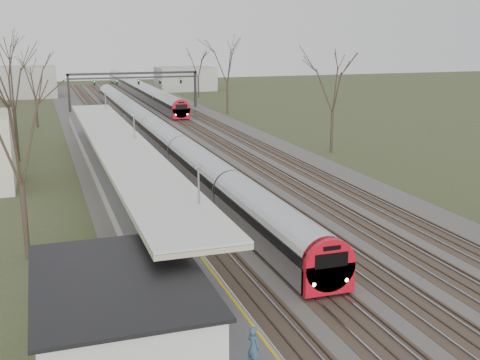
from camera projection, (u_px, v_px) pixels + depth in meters
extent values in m
cube|color=#474442|center=(173.00, 140.00, 70.65)|extent=(24.00, 160.00, 0.10)
cube|color=#4C3828|center=(122.00, 142.00, 68.78)|extent=(2.60, 160.00, 0.06)
cube|color=gray|center=(116.00, 142.00, 68.54)|extent=(0.07, 160.00, 0.12)
cube|color=gray|center=(128.00, 141.00, 68.98)|extent=(0.07, 160.00, 0.12)
cube|color=#4C3828|center=(152.00, 140.00, 69.87)|extent=(2.60, 160.00, 0.06)
cube|color=gray|center=(146.00, 140.00, 69.63)|extent=(0.07, 160.00, 0.12)
cube|color=gray|center=(158.00, 140.00, 70.07)|extent=(0.07, 160.00, 0.12)
cube|color=#4C3828|center=(182.00, 139.00, 70.95)|extent=(2.60, 160.00, 0.06)
cube|color=gray|center=(176.00, 139.00, 70.71)|extent=(0.07, 160.00, 0.12)
cube|color=gray|center=(187.00, 138.00, 71.16)|extent=(0.07, 160.00, 0.12)
cube|color=#4C3828|center=(210.00, 137.00, 72.04)|extent=(2.60, 160.00, 0.06)
cube|color=gray|center=(204.00, 137.00, 71.80)|extent=(0.07, 160.00, 0.12)
cube|color=gray|center=(216.00, 136.00, 72.25)|extent=(0.07, 160.00, 0.12)
cube|color=#4C3828|center=(238.00, 136.00, 73.13)|extent=(2.60, 160.00, 0.06)
cube|color=gray|center=(232.00, 135.00, 72.89)|extent=(0.07, 160.00, 0.12)
cube|color=gray|center=(243.00, 135.00, 73.34)|extent=(0.07, 160.00, 0.12)
cube|color=#9E9B93|center=(114.00, 174.00, 51.63)|extent=(3.50, 69.00, 1.00)
cylinder|color=slate|center=(193.00, 267.00, 25.86)|extent=(0.14, 0.14, 3.00)
cylinder|color=slate|center=(157.00, 215.00, 33.22)|extent=(0.14, 0.14, 3.00)
cylinder|color=slate|center=(134.00, 182.00, 40.58)|extent=(0.14, 0.14, 3.00)
cylinder|color=slate|center=(119.00, 159.00, 47.94)|extent=(0.14, 0.14, 3.00)
cylinder|color=slate|center=(107.00, 142.00, 55.29)|extent=(0.14, 0.14, 3.00)
cylinder|color=slate|center=(98.00, 129.00, 62.65)|extent=(0.14, 0.14, 3.00)
cube|color=silver|center=(119.00, 142.00, 46.65)|extent=(4.10, 50.00, 0.12)
cube|color=#BEB793|center=(119.00, 144.00, 46.69)|extent=(4.10, 50.00, 0.25)
cube|color=silver|center=(120.00, 318.00, 23.16)|extent=(6.00, 9.00, 3.20)
cube|color=black|center=(69.00, 93.00, 94.43)|extent=(0.35, 0.35, 6.00)
cube|color=black|center=(195.00, 89.00, 100.81)|extent=(0.35, 0.35, 6.00)
cube|color=black|center=(133.00, 73.00, 96.93)|extent=(21.00, 0.35, 0.35)
cube|color=black|center=(134.00, 78.00, 97.09)|extent=(21.00, 0.25, 0.25)
cube|color=black|center=(94.00, 83.00, 95.13)|extent=(0.32, 0.22, 0.85)
sphere|color=#0CFF19|center=(94.00, 82.00, 94.95)|extent=(0.16, 0.16, 0.16)
cube|color=black|center=(117.00, 83.00, 96.22)|extent=(0.32, 0.22, 0.85)
sphere|color=#0CFF19|center=(117.00, 81.00, 96.03)|extent=(0.16, 0.16, 0.16)
cube|color=black|center=(139.00, 82.00, 97.31)|extent=(0.32, 0.22, 0.85)
sphere|color=#0CFF19|center=(139.00, 80.00, 97.12)|extent=(0.16, 0.16, 0.16)
cube|color=black|center=(160.00, 81.00, 98.40)|extent=(0.32, 0.22, 0.85)
sphere|color=#0CFF19|center=(160.00, 80.00, 98.21)|extent=(0.16, 0.16, 0.16)
cube|color=black|center=(181.00, 81.00, 99.49)|extent=(0.32, 0.22, 0.85)
sphere|color=#0CFF19|center=(181.00, 79.00, 99.30)|extent=(0.16, 0.16, 0.16)
cylinder|color=#2D231C|center=(25.00, 221.00, 32.96)|extent=(0.30, 0.30, 4.50)
cylinder|color=#2D231C|center=(17.00, 137.00, 58.35)|extent=(0.30, 0.30, 4.95)
cylinder|color=#2D231C|center=(332.00, 132.00, 62.52)|extent=(0.30, 0.30, 4.50)
cube|color=#A2A5AC|center=(152.00, 132.00, 69.59)|extent=(2.55, 90.00, 1.60)
cylinder|color=#A2A5AC|center=(152.00, 126.00, 69.44)|extent=(2.60, 89.70, 2.60)
cube|color=black|center=(152.00, 126.00, 69.41)|extent=(2.62, 89.40, 0.55)
cube|color=red|center=(328.00, 278.00, 28.30)|extent=(2.55, 0.50, 1.50)
cylinder|color=red|center=(328.00, 264.00, 28.18)|extent=(2.60, 0.60, 2.60)
cube|color=black|center=(331.00, 260.00, 27.86)|extent=(1.70, 0.12, 0.70)
sphere|color=white|center=(314.00, 284.00, 27.88)|extent=(0.22, 0.22, 0.22)
sphere|color=white|center=(346.00, 280.00, 28.41)|extent=(0.22, 0.22, 0.22)
cube|color=black|center=(152.00, 140.00, 69.81)|extent=(1.80, 89.00, 0.35)
cube|color=#A2A5AC|center=(138.00, 90.00, 120.01)|extent=(2.55, 75.00, 1.60)
cylinder|color=#A2A5AC|center=(138.00, 87.00, 119.85)|extent=(2.60, 74.70, 2.60)
cube|color=black|center=(138.00, 86.00, 119.83)|extent=(2.62, 74.40, 0.55)
cube|color=red|center=(181.00, 114.00, 85.62)|extent=(2.55, 0.50, 1.50)
cylinder|color=red|center=(181.00, 109.00, 85.49)|extent=(2.60, 0.60, 2.60)
cube|color=black|center=(181.00, 107.00, 85.17)|extent=(1.70, 0.12, 0.70)
sphere|color=white|center=(176.00, 115.00, 85.19)|extent=(0.22, 0.22, 0.22)
sphere|color=white|center=(187.00, 114.00, 85.72)|extent=(0.22, 0.22, 0.22)
cube|color=black|center=(138.00, 95.00, 120.23)|extent=(1.80, 74.00, 0.35)
imported|color=#334E64|center=(254.00, 347.00, 20.70)|extent=(0.56, 0.66, 1.54)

